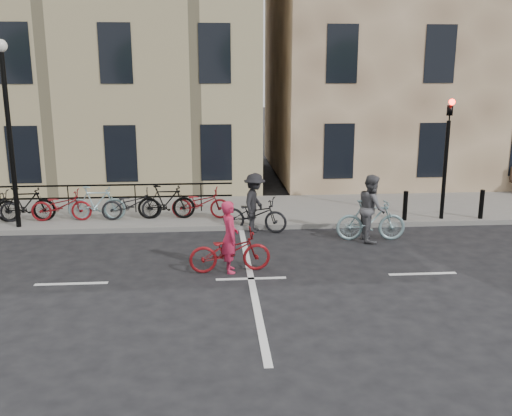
{
  "coord_description": "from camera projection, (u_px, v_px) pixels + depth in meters",
  "views": [
    {
      "loc": [
        -0.85,
        -12.16,
        4.63
      ],
      "look_at": [
        0.29,
        2.27,
        1.1
      ],
      "focal_mm": 40.0,
      "sensor_mm": 36.0,
      "label": 1
    }
  ],
  "objects": [
    {
      "name": "ground",
      "position": [
        251.0,
        279.0,
        12.94
      ],
      "size": [
        120.0,
        120.0,
        0.0
      ],
      "primitive_type": "plane",
      "color": "black",
      "rests_on": "ground"
    },
    {
      "name": "building_east",
      "position": [
        436.0,
        33.0,
        24.76
      ],
      "size": [
        14.0,
        10.0,
        12.0
      ],
      "primitive_type": "cube",
      "color": "#8F7456",
      "rests_on": "sidewalk"
    },
    {
      "name": "sidewalk",
      "position": [
        115.0,
        214.0,
        18.42
      ],
      "size": [
        46.0,
        4.0,
        0.15
      ],
      "primitive_type": "cube",
      "color": "slate",
      "rests_on": "ground"
    },
    {
      "name": "parked_bikes",
      "position": [
        97.0,
        204.0,
        17.33
      ],
      "size": [
        8.3,
        1.23,
        1.05
      ],
      "color": "black",
      "rests_on": "sidewalk"
    },
    {
      "name": "bollard_east",
      "position": [
        405.0,
        206.0,
        17.3
      ],
      "size": [
        0.14,
        0.14,
        0.9
      ],
      "primitive_type": "cylinder",
      "color": "black",
      "rests_on": "sidewalk"
    },
    {
      "name": "cyclist_grey",
      "position": [
        371.0,
        214.0,
        15.68
      ],
      "size": [
        1.94,
        0.94,
        1.85
      ],
      "rotation": [
        0.0,
        0.0,
        1.51
      ],
      "color": "#7EA0A5",
      "rests_on": "ground"
    },
    {
      "name": "building_west",
      "position": [
        12.0,
        56.0,
        23.61
      ],
      "size": [
        20.0,
        10.0,
        10.0
      ],
      "primitive_type": "cube",
      "color": "tan",
      "rests_on": "sidewalk"
    },
    {
      "name": "cyclist_pink",
      "position": [
        230.0,
        247.0,
        13.28
      ],
      "size": [
        1.96,
        0.84,
        1.7
      ],
      "rotation": [
        0.0,
        0.0,
        1.67
      ],
      "color": "maroon",
      "rests_on": "ground"
    },
    {
      "name": "lamp_post",
      "position": [
        7.0,
        111.0,
        15.87
      ],
      "size": [
        0.36,
        0.36,
        5.28
      ],
      "color": "black",
      "rests_on": "sidewalk"
    },
    {
      "name": "traffic_light",
      "position": [
        447.0,
        144.0,
        17.04
      ],
      "size": [
        0.18,
        0.3,
        3.9
      ],
      "color": "black",
      "rests_on": "sidewalk"
    },
    {
      "name": "cyclist_dark",
      "position": [
        255.0,
        209.0,
        16.58
      ],
      "size": [
        2.05,
        1.33,
        1.73
      ],
      "rotation": [
        0.0,
        0.0,
        1.2
      ],
      "color": "black",
      "rests_on": "ground"
    },
    {
      "name": "bollard_west",
      "position": [
        481.0,
        204.0,
        17.48
      ],
      "size": [
        0.14,
        0.14,
        0.9
      ],
      "primitive_type": "cylinder",
      "color": "black",
      "rests_on": "sidewalk"
    }
  ]
}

